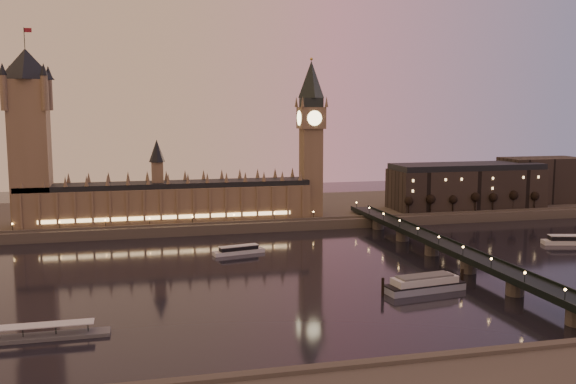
% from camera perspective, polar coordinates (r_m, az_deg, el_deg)
% --- Properties ---
extents(ground, '(700.00, 700.00, 0.00)m').
position_cam_1_polar(ground, '(303.16, -1.57, -7.35)').
color(ground, black).
rests_on(ground, ground).
extents(far_embankment, '(560.00, 130.00, 6.00)m').
position_cam_1_polar(far_embankment, '(466.69, -2.29, -1.71)').
color(far_embankment, '#423D35').
rests_on(far_embankment, ground).
extents(palace_of_westminster, '(180.00, 26.62, 52.00)m').
position_cam_1_polar(palace_of_westminster, '(411.77, -10.66, -0.44)').
color(palace_of_westminster, brown).
rests_on(palace_of_westminster, ground).
extents(victoria_tower, '(31.68, 31.68, 118.00)m').
position_cam_1_polar(victoria_tower, '(411.61, -22.03, 5.31)').
color(victoria_tower, brown).
rests_on(victoria_tower, ground).
extents(big_ben, '(17.68, 17.68, 104.00)m').
position_cam_1_polar(big_ben, '(423.80, 2.07, 5.65)').
color(big_ben, brown).
rests_on(big_ben, ground).
extents(westminster_bridge, '(13.20, 260.00, 15.30)m').
position_cam_1_polar(westminster_bridge, '(332.96, 14.09, -5.24)').
color(westminster_bridge, black).
rests_on(westminster_bridge, ground).
extents(city_block, '(155.00, 45.00, 34.00)m').
position_cam_1_polar(city_block, '(493.26, 17.67, 0.70)').
color(city_block, black).
rests_on(city_block, ground).
extents(bare_tree_0, '(6.60, 6.60, 13.41)m').
position_cam_1_polar(bare_tree_0, '(439.74, 10.80, -0.69)').
color(bare_tree_0, black).
rests_on(bare_tree_0, ground).
extents(bare_tree_1, '(6.60, 6.60, 13.41)m').
position_cam_1_polar(bare_tree_1, '(446.55, 12.65, -0.61)').
color(bare_tree_1, black).
rests_on(bare_tree_1, ground).
extents(bare_tree_2, '(6.60, 6.60, 13.41)m').
position_cam_1_polar(bare_tree_2, '(453.82, 14.44, -0.54)').
color(bare_tree_2, black).
rests_on(bare_tree_2, ground).
extents(bare_tree_3, '(6.60, 6.60, 13.41)m').
position_cam_1_polar(bare_tree_3, '(461.51, 16.18, -0.47)').
color(bare_tree_3, black).
rests_on(bare_tree_3, ground).
extents(bare_tree_4, '(6.60, 6.60, 13.41)m').
position_cam_1_polar(bare_tree_4, '(469.61, 17.85, -0.40)').
color(bare_tree_4, black).
rests_on(bare_tree_4, ground).
extents(bare_tree_5, '(6.60, 6.60, 13.41)m').
position_cam_1_polar(bare_tree_5, '(478.11, 19.47, -0.33)').
color(bare_tree_5, black).
rests_on(bare_tree_5, ground).
extents(bare_tree_6, '(6.60, 6.60, 13.41)m').
position_cam_1_polar(bare_tree_6, '(486.97, 21.03, -0.27)').
color(bare_tree_6, black).
rests_on(bare_tree_6, ground).
extents(cruise_boat_a, '(28.80, 11.84, 4.50)m').
position_cam_1_polar(cruise_boat_a, '(345.51, -4.40, -5.17)').
color(cruise_boat_a, silver).
rests_on(cruise_boat_a, ground).
extents(cruise_boat_b, '(29.88, 14.10, 5.35)m').
position_cam_1_polar(cruise_boat_b, '(401.53, 23.65, -3.95)').
color(cruise_boat_b, silver).
rests_on(cruise_boat_b, ground).
extents(moored_barge, '(40.78, 14.79, 7.54)m').
position_cam_1_polar(moored_barge, '(281.85, 12.04, -7.99)').
color(moored_barge, '#8691AB').
rests_on(moored_barge, ground).
extents(pontoon_pier, '(44.03, 7.34, 11.74)m').
position_cam_1_polar(pontoon_pier, '(237.55, -21.01, -11.78)').
color(pontoon_pier, '#595B5E').
rests_on(pontoon_pier, ground).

